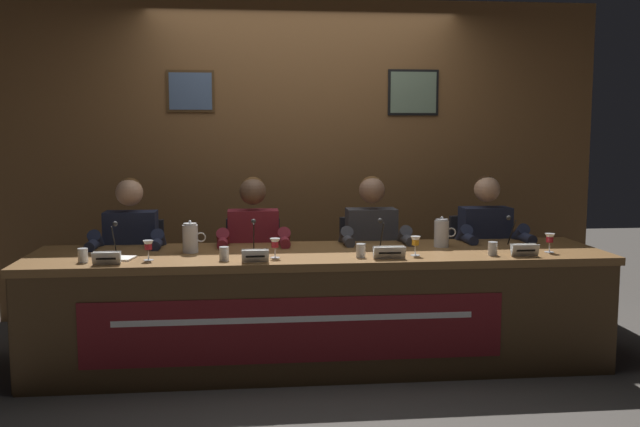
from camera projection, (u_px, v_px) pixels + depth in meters
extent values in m
plane|color=#4C4742|center=(320.00, 363.00, 4.70)|extent=(12.00, 12.00, 0.00)
cube|color=brown|center=(303.00, 159.00, 5.86)|extent=(4.93, 0.12, 2.60)
cube|color=#4C3319|center=(191.00, 91.00, 5.64)|extent=(0.38, 0.02, 0.33)
cube|color=slate|center=(190.00, 91.00, 5.63)|extent=(0.34, 0.01, 0.29)
cube|color=black|center=(413.00, 93.00, 5.83)|extent=(0.42, 0.02, 0.38)
cube|color=slate|center=(413.00, 92.00, 5.82)|extent=(0.38, 0.01, 0.34)
cube|color=brown|center=(320.00, 255.00, 4.61)|extent=(3.73, 0.87, 0.05)
cube|color=#4C341B|center=(327.00, 328.00, 4.25)|extent=(3.67, 0.04, 0.70)
cube|color=#4C341B|center=(35.00, 319.00, 4.47)|extent=(0.08, 0.79, 0.70)
cube|color=#4C341B|center=(582.00, 304.00, 4.85)|extent=(0.08, 0.79, 0.70)
cube|color=maroon|center=(296.00, 330.00, 4.21)|extent=(2.53, 0.01, 0.40)
cube|color=white|center=(296.00, 319.00, 4.19)|extent=(2.15, 0.00, 0.04)
cylinder|color=black|center=(135.00, 343.00, 5.09)|extent=(0.44, 0.44, 0.02)
cylinder|color=black|center=(134.00, 315.00, 5.06)|extent=(0.05, 0.05, 0.39)
cube|color=#232328|center=(133.00, 287.00, 5.04)|extent=(0.44, 0.44, 0.03)
cube|color=#232328|center=(137.00, 249.00, 5.21)|extent=(0.40, 0.05, 0.44)
cylinder|color=black|center=(111.00, 329.00, 4.71)|extent=(0.10, 0.10, 0.44)
cylinder|color=black|center=(141.00, 328.00, 4.73)|extent=(0.10, 0.10, 0.44)
cylinder|color=black|center=(114.00, 284.00, 4.82)|extent=(0.13, 0.34, 0.13)
cylinder|color=black|center=(143.00, 283.00, 4.84)|extent=(0.13, 0.34, 0.13)
cube|color=#1E2338|center=(131.00, 245.00, 4.97)|extent=(0.36, 0.20, 0.48)
sphere|color=tan|center=(129.00, 192.00, 4.91)|extent=(0.19, 0.19, 0.19)
sphere|color=#593819|center=(130.00, 190.00, 4.92)|extent=(0.17, 0.17, 0.17)
cylinder|color=#1E2338|center=(98.00, 245.00, 4.85)|extent=(0.09, 0.30, 0.25)
cylinder|color=#1E2338|center=(160.00, 244.00, 4.89)|extent=(0.09, 0.30, 0.25)
cylinder|color=#1E2338|center=(93.00, 245.00, 4.69)|extent=(0.07, 0.24, 0.07)
cylinder|color=#1E2338|center=(157.00, 244.00, 4.73)|extent=(0.07, 0.24, 0.07)
cube|color=white|center=(106.00, 259.00, 4.12)|extent=(0.16, 0.03, 0.08)
cube|color=white|center=(107.00, 258.00, 4.16)|extent=(0.16, 0.03, 0.08)
cube|color=black|center=(106.00, 259.00, 4.12)|extent=(0.11, 0.01, 0.01)
cylinder|color=white|center=(149.00, 260.00, 4.29)|extent=(0.06, 0.06, 0.00)
cylinder|color=white|center=(148.00, 255.00, 4.28)|extent=(0.01, 0.01, 0.05)
cone|color=white|center=(148.00, 246.00, 4.28)|extent=(0.06, 0.06, 0.06)
cylinder|color=#B21E2D|center=(148.00, 247.00, 4.28)|extent=(0.04, 0.04, 0.04)
cylinder|color=silver|center=(83.00, 255.00, 4.22)|extent=(0.06, 0.06, 0.08)
cylinder|color=silver|center=(83.00, 258.00, 4.22)|extent=(0.05, 0.05, 0.05)
cylinder|color=black|center=(113.00, 257.00, 4.35)|extent=(0.06, 0.06, 0.02)
cylinder|color=black|center=(114.00, 239.00, 4.40)|extent=(0.01, 0.13, 0.18)
sphere|color=#2D2D2D|center=(115.00, 224.00, 4.45)|extent=(0.03, 0.03, 0.03)
cylinder|color=black|center=(254.00, 339.00, 5.18)|extent=(0.44, 0.44, 0.02)
cylinder|color=black|center=(254.00, 312.00, 5.15)|extent=(0.05, 0.05, 0.39)
cube|color=#232328|center=(254.00, 284.00, 5.13)|extent=(0.44, 0.44, 0.03)
cube|color=#232328|center=(253.00, 247.00, 5.30)|extent=(0.40, 0.05, 0.44)
cylinder|color=black|center=(240.00, 325.00, 4.80)|extent=(0.10, 0.10, 0.44)
cylinder|color=black|center=(269.00, 324.00, 4.82)|extent=(0.10, 0.10, 0.44)
cylinder|color=black|center=(240.00, 281.00, 4.91)|extent=(0.13, 0.34, 0.13)
cylinder|color=black|center=(268.00, 281.00, 4.93)|extent=(0.13, 0.34, 0.13)
cube|color=maroon|center=(253.00, 243.00, 5.06)|extent=(0.36, 0.20, 0.48)
sphere|color=brown|center=(253.00, 191.00, 5.00)|extent=(0.19, 0.19, 0.19)
sphere|color=#593819|center=(253.00, 189.00, 5.01)|extent=(0.17, 0.17, 0.17)
cylinder|color=maroon|center=(223.00, 243.00, 4.94)|extent=(0.09, 0.30, 0.25)
cylinder|color=maroon|center=(283.00, 242.00, 4.98)|extent=(0.09, 0.30, 0.25)
cylinder|color=maroon|center=(223.00, 243.00, 4.78)|extent=(0.07, 0.24, 0.07)
cylinder|color=maroon|center=(284.00, 242.00, 4.82)|extent=(0.07, 0.24, 0.07)
cube|color=white|center=(255.00, 256.00, 4.20)|extent=(0.16, 0.03, 0.08)
cube|color=white|center=(255.00, 255.00, 4.23)|extent=(0.16, 0.03, 0.08)
cube|color=black|center=(255.00, 257.00, 4.19)|extent=(0.11, 0.01, 0.01)
cylinder|color=white|center=(275.00, 258.00, 4.37)|extent=(0.06, 0.06, 0.00)
cylinder|color=white|center=(275.00, 253.00, 4.37)|extent=(0.01, 0.01, 0.05)
cone|color=white|center=(275.00, 243.00, 4.36)|extent=(0.06, 0.06, 0.06)
cylinder|color=#B21E2D|center=(275.00, 244.00, 4.36)|extent=(0.04, 0.04, 0.04)
cylinder|color=silver|center=(224.00, 254.00, 4.28)|extent=(0.06, 0.06, 0.08)
cylinder|color=silver|center=(224.00, 256.00, 4.28)|extent=(0.05, 0.05, 0.05)
cylinder|color=black|center=(254.00, 254.00, 4.47)|extent=(0.06, 0.06, 0.02)
cylinder|color=black|center=(254.00, 237.00, 4.52)|extent=(0.01, 0.13, 0.18)
sphere|color=#2D2D2D|center=(254.00, 221.00, 4.57)|extent=(0.03, 0.03, 0.03)
cylinder|color=black|center=(370.00, 336.00, 5.27)|extent=(0.44, 0.44, 0.02)
cylinder|color=black|center=(370.00, 309.00, 5.24)|extent=(0.05, 0.05, 0.39)
cube|color=#232328|center=(370.00, 281.00, 5.22)|extent=(0.44, 0.44, 0.03)
cube|color=#232328|center=(366.00, 246.00, 5.39)|extent=(0.40, 0.05, 0.44)
cylinder|color=black|center=(364.00, 321.00, 4.89)|extent=(0.10, 0.10, 0.44)
cylinder|color=black|center=(393.00, 321.00, 4.91)|extent=(0.10, 0.10, 0.44)
cylinder|color=black|center=(361.00, 278.00, 5.00)|extent=(0.13, 0.34, 0.13)
cylinder|color=black|center=(389.00, 278.00, 5.02)|extent=(0.13, 0.34, 0.13)
cube|color=#38383D|center=(371.00, 241.00, 5.15)|extent=(0.36, 0.20, 0.48)
sphere|color=#8E664C|center=(372.00, 190.00, 5.09)|extent=(0.19, 0.19, 0.19)
sphere|color=#593819|center=(372.00, 188.00, 5.10)|extent=(0.17, 0.17, 0.17)
cylinder|color=#38383D|center=(345.00, 241.00, 5.03)|extent=(0.09, 0.30, 0.25)
cylinder|color=#38383D|center=(402.00, 240.00, 5.07)|extent=(0.09, 0.30, 0.25)
cylinder|color=#38383D|center=(348.00, 241.00, 4.87)|extent=(0.07, 0.24, 0.07)
cylinder|color=#38383D|center=(407.00, 240.00, 4.91)|extent=(0.07, 0.24, 0.07)
cube|color=white|center=(390.00, 253.00, 4.32)|extent=(0.20, 0.03, 0.08)
cube|color=white|center=(389.00, 252.00, 4.35)|extent=(0.20, 0.03, 0.08)
cube|color=black|center=(390.00, 253.00, 4.31)|extent=(0.14, 0.01, 0.01)
cylinder|color=white|center=(415.00, 255.00, 4.45)|extent=(0.06, 0.06, 0.00)
cylinder|color=white|center=(415.00, 251.00, 4.45)|extent=(0.01, 0.01, 0.05)
cone|color=white|center=(415.00, 241.00, 4.44)|extent=(0.06, 0.06, 0.06)
cylinder|color=orange|center=(415.00, 242.00, 4.44)|extent=(0.04, 0.04, 0.04)
cylinder|color=silver|center=(361.00, 251.00, 4.39)|extent=(0.06, 0.06, 0.08)
cylinder|color=silver|center=(361.00, 253.00, 4.39)|extent=(0.05, 0.05, 0.05)
cylinder|color=black|center=(384.00, 253.00, 4.51)|extent=(0.06, 0.06, 0.02)
cylinder|color=black|center=(382.00, 236.00, 4.56)|extent=(0.01, 0.13, 0.18)
sphere|color=#2D2D2D|center=(380.00, 221.00, 4.61)|extent=(0.03, 0.03, 0.03)
cylinder|color=black|center=(481.00, 332.00, 5.36)|extent=(0.44, 0.44, 0.02)
cylinder|color=black|center=(482.00, 306.00, 5.33)|extent=(0.05, 0.05, 0.39)
cube|color=#232328|center=(482.00, 279.00, 5.31)|extent=(0.44, 0.44, 0.03)
cube|color=#232328|center=(475.00, 244.00, 5.48)|extent=(0.40, 0.05, 0.44)
cylinder|color=black|center=(484.00, 318.00, 4.98)|extent=(0.10, 0.10, 0.44)
cylinder|color=black|center=(512.00, 317.00, 5.00)|extent=(0.10, 0.10, 0.44)
cylinder|color=black|center=(478.00, 276.00, 5.09)|extent=(0.13, 0.34, 0.13)
cylinder|color=black|center=(505.00, 275.00, 5.11)|extent=(0.13, 0.34, 0.13)
cube|color=#1E2338|center=(485.00, 239.00, 5.24)|extent=(0.36, 0.20, 0.48)
sphere|color=tan|center=(487.00, 189.00, 5.18)|extent=(0.19, 0.19, 0.19)
sphere|color=#331E0F|center=(486.00, 187.00, 5.19)|extent=(0.17, 0.17, 0.17)
cylinder|color=#1E2338|center=(461.00, 239.00, 5.12)|extent=(0.09, 0.30, 0.25)
cylinder|color=#1E2338|center=(517.00, 238.00, 5.16)|extent=(0.09, 0.30, 0.25)
cylinder|color=#1E2338|center=(468.00, 239.00, 4.96)|extent=(0.07, 0.24, 0.07)
cylinder|color=#1E2338|center=(526.00, 238.00, 5.00)|extent=(0.07, 0.24, 0.07)
cube|color=white|center=(526.00, 250.00, 4.41)|extent=(0.17, 0.03, 0.08)
cube|color=white|center=(524.00, 250.00, 4.44)|extent=(0.17, 0.03, 0.08)
cube|color=black|center=(526.00, 251.00, 4.41)|extent=(0.12, 0.01, 0.01)
cylinder|color=white|center=(549.00, 252.00, 4.57)|extent=(0.06, 0.06, 0.00)
cylinder|color=white|center=(549.00, 248.00, 4.57)|extent=(0.01, 0.01, 0.05)
cone|color=white|center=(550.00, 238.00, 4.56)|extent=(0.06, 0.06, 0.06)
cylinder|color=#B21E2D|center=(550.00, 239.00, 4.56)|extent=(0.04, 0.04, 0.04)
cylinder|color=silver|center=(493.00, 249.00, 4.47)|extent=(0.06, 0.06, 0.08)
cylinder|color=silver|center=(493.00, 251.00, 4.47)|extent=(0.05, 0.05, 0.05)
cylinder|color=black|center=(515.00, 249.00, 4.65)|extent=(0.06, 0.06, 0.02)
cylinder|color=black|center=(512.00, 232.00, 4.70)|extent=(0.01, 0.13, 0.18)
sphere|color=#2D2D2D|center=(509.00, 218.00, 4.76)|extent=(0.03, 0.03, 0.03)
cylinder|color=silver|center=(190.00, 239.00, 4.56)|extent=(0.10, 0.10, 0.18)
cylinder|color=silver|center=(190.00, 224.00, 4.55)|extent=(0.08, 0.09, 0.01)
sphere|color=silver|center=(190.00, 222.00, 4.54)|extent=(0.02, 0.02, 0.02)
torus|color=silver|center=(201.00, 237.00, 4.56)|extent=(0.07, 0.01, 0.07)
cylinder|color=silver|center=(441.00, 234.00, 4.78)|extent=(0.10, 0.10, 0.18)
cylinder|color=silver|center=(442.00, 220.00, 4.77)|extent=(0.08, 0.09, 0.01)
sphere|color=silver|center=(442.00, 218.00, 4.77)|extent=(0.02, 0.02, 0.02)
torus|color=silver|center=(451.00, 232.00, 4.79)|extent=(0.07, 0.01, 0.07)
cube|color=white|center=(116.00, 258.00, 4.33)|extent=(0.24, 0.19, 0.01)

